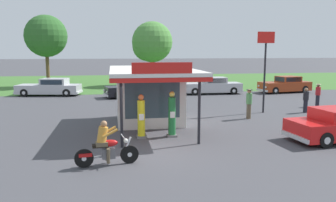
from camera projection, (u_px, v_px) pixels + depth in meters
name	position (u px, v px, depth m)	size (l,w,h in m)	color
ground_plane	(152.00, 151.00, 13.42)	(300.00, 300.00, 0.00)	#424247
grass_verge_strip	(125.00, 82.00, 42.70)	(120.00, 24.00, 0.01)	#3D6B2D
service_station_kiosk	(149.00, 91.00, 18.29)	(4.13, 7.42, 3.47)	silver
gas_pump_nearside	(141.00, 118.00, 15.28)	(0.44, 0.44, 1.99)	slate
gas_pump_offside	(172.00, 116.00, 15.50)	(0.44, 0.44, 2.10)	slate
motorcycle_with_rider	(106.00, 147.00, 11.63)	(2.19, 0.71, 1.58)	black
parked_car_second_row_spare	(50.00, 88.00, 29.87)	(5.77, 2.78, 1.49)	#B7B7BC
parked_car_back_row_far_left	(285.00, 85.00, 31.91)	(5.18, 2.55, 1.53)	#993819
parked_car_back_row_right	(137.00, 89.00, 28.89)	(5.59, 2.89, 1.48)	black
parked_car_back_row_centre_left	(212.00, 86.00, 30.98)	(5.47, 1.93, 1.51)	#B7B7BC
bystander_chatting_near_pumps	(318.00, 94.00, 23.92)	(0.35, 0.35, 1.60)	black
bystander_standing_back_lot	(306.00, 100.00, 21.56)	(0.34, 0.34, 1.58)	black
bystander_strolling_foreground	(249.00, 103.00, 19.59)	(0.38, 0.38, 1.73)	brown
tree_oak_far_left	(46.00, 37.00, 36.19)	(4.47, 4.47, 7.69)	brown
tree_oak_right	(151.00, 43.00, 38.01)	(4.56, 4.56, 7.15)	brown
roadside_pole_sign	(265.00, 58.00, 21.17)	(1.10, 0.12, 5.08)	black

